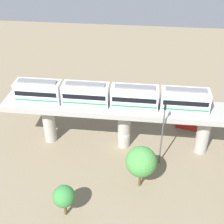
% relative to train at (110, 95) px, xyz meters
% --- Properties ---
extents(ground_plane, '(120.00, 120.00, 0.00)m').
position_rel_train_xyz_m(ground_plane, '(0.00, 2.14, -8.79)').
color(ground_plane, '#84755B').
extents(viaduct, '(5.20, 35.80, 7.26)m').
position_rel_train_xyz_m(viaduct, '(0.00, 2.14, -3.09)').
color(viaduct, '#A8A59E').
rests_on(viaduct, ground).
extents(train, '(2.64, 27.45, 3.24)m').
position_rel_train_xyz_m(train, '(0.00, 0.00, 0.00)').
color(train, white).
rests_on(train, viaduct).
extents(parked_car_red, '(2.69, 4.50, 1.76)m').
position_rel_train_xyz_m(parked_car_red, '(-5.99, 12.64, -8.05)').
color(parked_car_red, red).
rests_on(parked_car_red, ground).
extents(parked_car_blue, '(2.71, 4.50, 1.76)m').
position_rel_train_xyz_m(parked_car_blue, '(-8.40, 3.73, -8.05)').
color(parked_car_blue, '#284CB7').
rests_on(parked_car_blue, ground).
extents(tree_near_viaduct, '(2.64, 2.64, 4.42)m').
position_rel_train_xyz_m(tree_near_viaduct, '(13.77, -3.65, -5.73)').
color(tree_near_viaduct, brown).
rests_on(tree_near_viaduct, ground).
extents(tree_mid_lot, '(3.98, 3.98, 6.23)m').
position_rel_train_xyz_m(tree_mid_lot, '(8.12, 4.96, -4.57)').
color(tree_mid_lot, brown).
rests_on(tree_mid_lot, ground).
extents(signal_post, '(0.44, 0.28, 9.86)m').
position_rel_train_xyz_m(signal_post, '(3.40, 7.58, -3.34)').
color(signal_post, '#4C4C51').
rests_on(signal_post, ground).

